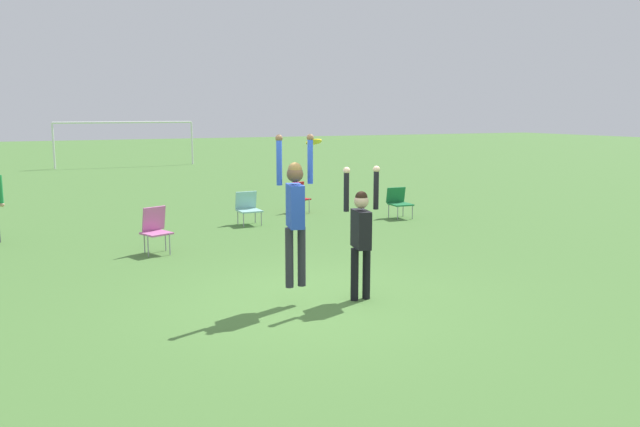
% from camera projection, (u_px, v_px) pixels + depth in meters
% --- Properties ---
extents(ground_plane, '(120.00, 120.00, 0.00)m').
position_uv_depth(ground_plane, '(313.00, 301.00, 9.41)').
color(ground_plane, '#4C7A38').
extents(person_jumping, '(0.59, 0.46, 2.24)m').
position_uv_depth(person_jumping, '(295.00, 206.00, 9.01)').
color(person_jumping, '#2D2D38').
rests_on(person_jumping, ground_plane).
extents(person_defending, '(0.60, 0.48, 2.03)m').
position_uv_depth(person_defending, '(361.00, 230.00, 9.31)').
color(person_defending, black).
rests_on(person_defending, ground_plane).
extents(frisbee, '(0.23, 0.22, 0.10)m').
position_uv_depth(frisbee, '(314.00, 142.00, 9.07)').
color(frisbee, yellow).
extents(camping_chair_0, '(0.64, 0.70, 0.93)m').
position_uv_depth(camping_chair_0, '(155.00, 227.00, 12.54)').
color(camping_chair_0, gray).
rests_on(camping_chair_0, ground_plane).
extents(camping_chair_1, '(0.57, 0.61, 0.81)m').
position_uv_depth(camping_chair_1, '(399.00, 201.00, 16.75)').
color(camping_chair_1, gray).
rests_on(camping_chair_1, ground_plane).
extents(camping_chair_2, '(0.59, 0.64, 0.86)m').
position_uv_depth(camping_chair_2, '(299.00, 195.00, 17.66)').
color(camping_chair_2, gray).
rests_on(camping_chair_2, ground_plane).
extents(camping_chair_3, '(0.56, 0.60, 0.83)m').
position_uv_depth(camping_chair_3, '(248.00, 206.00, 15.77)').
color(camping_chair_3, gray).
rests_on(camping_chair_3, ground_plane).
extents(soccer_goal, '(7.10, 0.10, 2.35)m').
position_uv_depth(soccer_goal, '(125.00, 131.00, 32.54)').
color(soccer_goal, white).
rests_on(soccer_goal, ground_plane).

